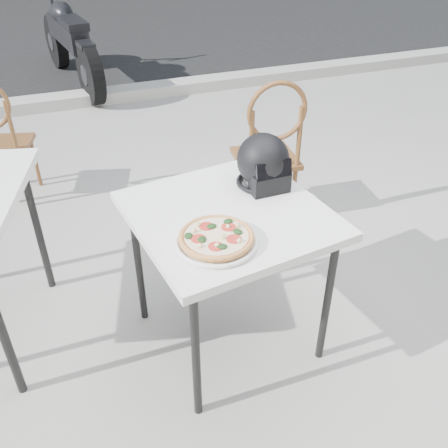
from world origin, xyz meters
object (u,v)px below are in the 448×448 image
object	(u,v)px
cafe_table_main	(229,225)
cafe_chair_main	(270,145)
helmet	(264,164)
motorcycle	(70,43)
plate	(216,242)
pizza	(216,237)

from	to	relation	value
cafe_table_main	cafe_chair_main	world-z (taller)	cafe_chair_main
helmet	cafe_chair_main	distance (m)	0.91
helmet	motorcycle	xyz separation A→B (m)	(-0.52, 4.09, -0.42)
cafe_table_main	cafe_chair_main	size ratio (longest dim) A/B	0.90
helmet	motorcycle	distance (m)	4.15
plate	cafe_chair_main	xyz separation A→B (m)	(0.75, 1.12, -0.21)
cafe_table_main	cafe_chair_main	xyz separation A→B (m)	(0.62, 0.92, -0.13)
pizza	motorcycle	xyz separation A→B (m)	(-0.16, 4.46, -0.34)
cafe_chair_main	plate	bearing A→B (deg)	61.78
cafe_chair_main	motorcycle	distance (m)	3.46
cafe_table_main	helmet	xyz separation A→B (m)	(0.23, 0.16, 0.18)
pizza	helmet	distance (m)	0.51
pizza	cafe_chair_main	bearing A→B (deg)	56.08
pizza	plate	bearing A→B (deg)	-87.69
plate	helmet	world-z (taller)	helmet
cafe_table_main	cafe_chair_main	bearing A→B (deg)	55.78
pizza	helmet	size ratio (longest dim) A/B	1.46
helmet	plate	bearing A→B (deg)	-136.43
helmet	cafe_chair_main	size ratio (longest dim) A/B	0.26
cafe_table_main	plate	xyz separation A→B (m)	(-0.13, -0.20, 0.08)
cafe_table_main	pizza	world-z (taller)	pizza
pizza	cafe_table_main	bearing A→B (deg)	57.51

